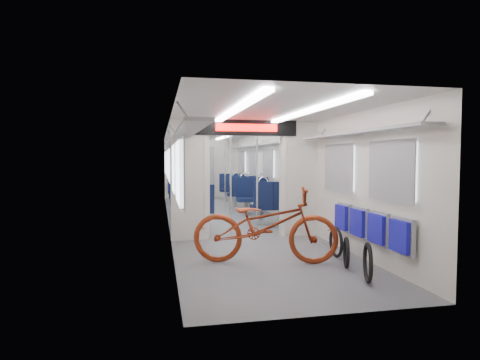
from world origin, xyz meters
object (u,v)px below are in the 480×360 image
(stanchion_far_left, at_px, (208,172))
(seat_bay_near_right, at_px, (262,197))
(seat_bay_far_right, at_px, (237,188))
(stanchion_near_left, at_px, (231,179))
(bicycle, at_px, (265,225))
(seat_bay_near_left, at_px, (190,200))
(bike_hoop_b, at_px, (346,254))
(stanchion_far_right, at_px, (225,172))
(bike_hoop_a, at_px, (368,265))
(seat_bay_far_left, at_px, (182,190))
(flip_bench, at_px, (368,225))
(bike_hoop_c, at_px, (336,243))
(stanchion_near_right, at_px, (257,178))

(stanchion_far_left, bearing_deg, seat_bay_near_right, -56.37)
(seat_bay_far_right, relative_size, stanchion_near_left, 0.91)
(bicycle, relative_size, stanchion_near_left, 0.94)
(seat_bay_near_left, height_order, seat_bay_near_right, seat_bay_near_right)
(bike_hoop_b, bearing_deg, stanchion_far_left, 100.40)
(seat_bay_near_left, height_order, stanchion_near_left, stanchion_near_left)
(bike_hoop_b, height_order, stanchion_far_right, stanchion_far_right)
(bike_hoop_a, bearing_deg, seat_bay_far_left, 102.26)
(bike_hoop_a, distance_m, bike_hoop_b, 0.69)
(flip_bench, distance_m, bike_hoop_a, 0.98)
(bike_hoop_a, xyz_separation_m, bike_hoop_c, (0.17, 1.28, -0.01))
(bike_hoop_b, bearing_deg, stanchion_far_right, 96.06)
(flip_bench, height_order, stanchion_far_right, stanchion_far_right)
(bike_hoop_b, bearing_deg, bicycle, 154.62)
(stanchion_far_left, bearing_deg, flip_bench, -75.99)
(bicycle, height_order, stanchion_far_left, stanchion_far_left)
(bicycle, bearing_deg, stanchion_near_left, 18.12)
(bicycle, bearing_deg, stanchion_far_left, 16.48)
(bicycle, relative_size, flip_bench, 1.04)
(seat_bay_near_left, xyz_separation_m, stanchion_far_right, (1.20, 2.05, 0.61))
(seat_bay_near_right, bearing_deg, seat_bay_near_left, -170.33)
(stanchion_far_right, bearing_deg, bicycle, -93.57)
(seat_bay_near_left, xyz_separation_m, stanchion_far_left, (0.69, 2.10, 0.61))
(stanchion_near_left, xyz_separation_m, stanchion_far_right, (0.49, 3.69, 0.00))
(bike_hoop_a, relative_size, bike_hoop_c, 1.04)
(seat_bay_far_left, bearing_deg, flip_bench, -73.36)
(bike_hoop_c, relative_size, stanchion_far_right, 0.21)
(bike_hoop_a, relative_size, seat_bay_near_right, 0.24)
(bicycle, height_order, bike_hoop_a, bicycle)
(stanchion_far_right, bearing_deg, seat_bay_near_left, -120.30)
(stanchion_near_right, distance_m, stanchion_far_left, 3.58)
(bike_hoop_b, height_order, seat_bay_near_left, seat_bay_near_left)
(bike_hoop_c, xyz_separation_m, stanchion_far_left, (-1.32, 5.94, 0.93))
(bike_hoop_a, bearing_deg, bicycle, 130.46)
(stanchion_near_right, height_order, stanchion_far_right, same)
(flip_bench, distance_m, stanchion_near_right, 3.10)
(bicycle, distance_m, seat_bay_far_left, 7.32)
(bike_hoop_b, distance_m, stanchion_near_right, 3.21)
(seat_bay_near_left, height_order, stanchion_far_left, stanchion_far_left)
(bike_hoop_a, relative_size, seat_bay_far_right, 0.25)
(stanchion_near_left, distance_m, stanchion_near_right, 0.64)
(bicycle, xyz_separation_m, bike_hoop_c, (1.18, 0.09, -0.35))
(bike_hoop_b, height_order, stanchion_far_left, stanchion_far_left)
(bike_hoop_c, xyz_separation_m, stanchion_near_left, (-1.30, 2.20, 0.93))
(flip_bench, bearing_deg, seat_bay_far_left, 106.64)
(seat_bay_near_left, bearing_deg, bike_hoop_b, -66.97)
(bike_hoop_a, bearing_deg, stanchion_near_right, 98.07)
(bike_hoop_b, relative_size, seat_bay_far_right, 0.21)
(bike_hoop_a, xyz_separation_m, stanchion_near_right, (-0.52, 3.69, 0.92))
(bike_hoop_b, relative_size, bike_hoop_c, 0.91)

